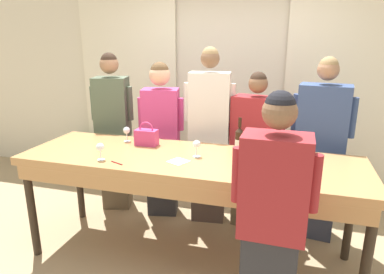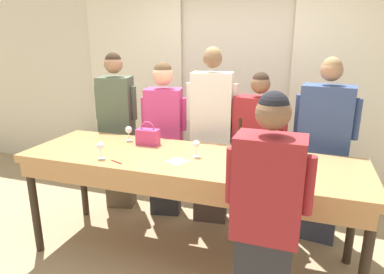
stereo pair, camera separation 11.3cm
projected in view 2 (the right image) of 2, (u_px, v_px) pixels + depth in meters
name	position (u px, v px, depth m)	size (l,w,h in m)	color
ground_plane	(189.00, 256.00, 3.14)	(18.00, 18.00, 0.00)	tan
wall_back	(234.00, 81.00, 4.36)	(12.00, 0.06, 2.80)	beige
curtain_panel_left	(135.00, 82.00, 4.74)	(1.37, 0.03, 2.69)	#EFE5C6
curtain_panel_right	(352.00, 91.00, 3.89)	(1.37, 0.03, 2.69)	#EFE5C6
tasting_bar	(188.00, 167.00, 2.88)	(2.87, 0.87, 0.96)	#B27F4C
wine_bottle	(240.00, 141.00, 2.93)	(0.07, 0.07, 0.31)	black
handbag	(148.00, 136.00, 3.18)	(0.21, 0.11, 0.22)	#C63870
wine_glass_front_left	(294.00, 173.00, 2.25)	(0.07, 0.07, 0.14)	white
wine_glass_front_mid	(269.00, 140.00, 2.99)	(0.07, 0.07, 0.14)	white
wine_glass_front_right	(247.00, 165.00, 2.40)	(0.07, 0.07, 0.14)	white
wine_glass_center_left	(196.00, 145.00, 2.85)	(0.07, 0.07, 0.14)	white
wine_glass_center_mid	(100.00, 147.00, 2.80)	(0.07, 0.07, 0.14)	white
wine_glass_center_right	(129.00, 130.00, 3.30)	(0.07, 0.07, 0.14)	white
napkin	(177.00, 161.00, 2.76)	(0.19, 0.19, 0.00)	white
pen	(116.00, 162.00, 2.74)	(0.12, 0.05, 0.01)	maroon
guest_olive_jacket	(118.00, 131.00, 3.87)	(0.47, 0.36, 1.78)	brown
guest_pink_top	(164.00, 138.00, 3.71)	(0.49, 0.33, 1.69)	#28282D
guest_cream_sweater	(211.00, 136.00, 3.53)	(0.52, 0.27, 1.85)	#473833
guest_striped_shirt	(257.00, 153.00, 3.42)	(0.57, 0.33, 1.62)	brown
guest_navy_coat	(322.00, 153.00, 3.21)	(0.57, 0.32, 1.77)	#383D51
host_pouring	(266.00, 226.00, 2.03)	(0.50, 0.25, 1.65)	#28282D
potted_plant	(88.00, 154.00, 4.99)	(0.30, 0.30, 0.58)	#935B3D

